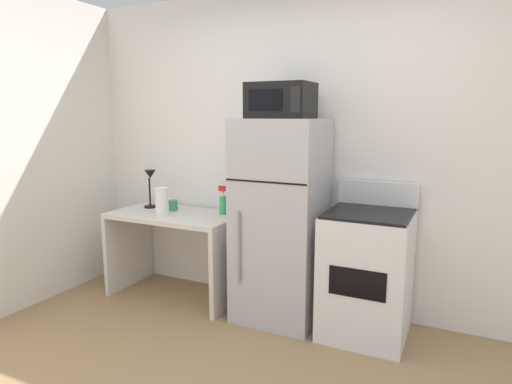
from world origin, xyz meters
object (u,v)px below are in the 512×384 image
object	(u,v)px
desk	(176,238)
spray_bottle	(223,203)
coffee_mug	(173,205)
refrigerator	(281,221)
oven_range	(367,273)
microwave	(281,101)
paper_towel_roll	(162,202)
desk_lamp	(150,182)

from	to	relation	value
desk	spray_bottle	world-z (taller)	spray_bottle
coffee_mug	refrigerator	xyz separation A→B (m)	(1.07, -0.06, -0.01)
spray_bottle	oven_range	bearing A→B (deg)	-5.81
coffee_mug	desk	bearing A→B (deg)	-44.08
refrigerator	microwave	distance (m)	0.91
microwave	oven_range	world-z (taller)	microwave
coffee_mug	refrigerator	bearing A→B (deg)	-3.38
spray_bottle	paper_towel_roll	size ratio (longest dim) A/B	1.04
coffee_mug	refrigerator	distance (m)	1.07
spray_bottle	refrigerator	size ratio (longest dim) A/B	0.16
oven_range	spray_bottle	bearing A→B (deg)	174.19
desk	spray_bottle	size ratio (longest dim) A/B	4.54
paper_towel_roll	oven_range	bearing A→B (deg)	4.76
spray_bottle	paper_towel_roll	world-z (taller)	spray_bottle
desk_lamp	spray_bottle	xyz separation A→B (m)	(0.73, 0.06, -0.14)
spray_bottle	paper_towel_roll	distance (m)	0.52
desk	refrigerator	world-z (taller)	refrigerator
desk	microwave	size ratio (longest dim) A/B	2.46
desk_lamp	refrigerator	bearing A→B (deg)	-2.98
spray_bottle	refrigerator	bearing A→B (deg)	-12.49
desk_lamp	microwave	world-z (taller)	microwave
desk_lamp	paper_towel_roll	distance (m)	0.38
desk_lamp	coffee_mug	world-z (taller)	desk_lamp
coffee_mug	paper_towel_roll	bearing A→B (deg)	-79.58
spray_bottle	paper_towel_roll	xyz separation A→B (m)	(-0.44, -0.27, 0.02)
coffee_mug	refrigerator	world-z (taller)	refrigerator
spray_bottle	refrigerator	distance (m)	0.61
desk_lamp	paper_towel_roll	bearing A→B (deg)	-35.86
desk_lamp	coffee_mug	bearing A→B (deg)	-1.26
desk_lamp	coffee_mug	distance (m)	0.32
desk_lamp	refrigerator	world-z (taller)	refrigerator
coffee_mug	microwave	size ratio (longest dim) A/B	0.21
desk_lamp	spray_bottle	world-z (taller)	desk_lamp
spray_bottle	coffee_mug	distance (m)	0.48
desk_lamp	coffee_mug	xyz separation A→B (m)	(0.25, -0.01, -0.19)
desk	spray_bottle	bearing A→B (deg)	19.33
desk_lamp	oven_range	world-z (taller)	desk_lamp
desk	desk_lamp	size ratio (longest dim) A/B	3.20
desk_lamp	refrigerator	distance (m)	1.34
microwave	oven_range	bearing A→B (deg)	2.02
desk	spray_bottle	xyz separation A→B (m)	(0.40, 0.14, 0.33)
desk	coffee_mug	xyz separation A→B (m)	(-0.07, 0.07, 0.28)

